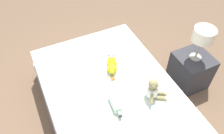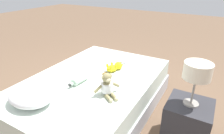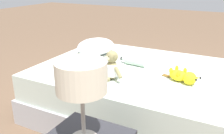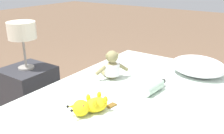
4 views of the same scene
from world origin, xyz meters
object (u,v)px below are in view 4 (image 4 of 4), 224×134
bedside_lamp (22,32)px  glass_bottle (153,87)px  plush_monkey (111,67)px  plush_yellow_creature (90,106)px  pillow (198,66)px  nightstand (29,92)px  bed (133,129)px

bedside_lamp → glass_bottle: bearing=10.0°
plush_monkey → plush_yellow_creature: (0.20, -0.52, -0.05)m
pillow → plush_yellow_creature: size_ratio=1.45×
plush_yellow_creature → nightstand: (-0.96, 0.27, -0.28)m
plush_yellow_creature → bed: bearing=67.0°
glass_bottle → plush_monkey: bearing=173.2°
bed → glass_bottle: bearing=71.4°
plush_yellow_creature → bedside_lamp: bearing=164.2°
bed → plush_yellow_creature: plush_yellow_creature is taller
pillow → nightstand: (-1.30, -0.72, -0.31)m
bed → glass_bottle: (0.06, 0.16, 0.27)m
glass_bottle → nightstand: glass_bottle is taller
plush_yellow_creature → glass_bottle: plush_yellow_creature is taller
pillow → nightstand: pillow is taller
bed → bedside_lamp: size_ratio=4.82×
glass_bottle → nightstand: 1.20m
pillow → plush_monkey: size_ratio=1.79×
pillow → glass_bottle: 0.54m
plush_monkey → plush_yellow_creature: plush_monkey is taller
pillow → plush_yellow_creature: 1.05m
bed → bedside_lamp: (-1.09, -0.04, 0.56)m
pillow → nightstand: 1.52m
bedside_lamp → pillow: bearing=28.9°
nightstand → pillow: bearing=28.9°
plush_yellow_creature → bedside_lamp: (-0.96, 0.27, 0.28)m
bed → plush_monkey: (-0.34, 0.21, 0.33)m
plush_yellow_creature → plush_monkey: bearing=111.4°
bed → plush_yellow_creature: 0.44m
plush_monkey → plush_yellow_creature: 0.56m
plush_yellow_creature → glass_bottle: bearing=68.5°
glass_bottle → nightstand: bearing=-170.0°
bedside_lamp → plush_yellow_creature: bearing=-15.8°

